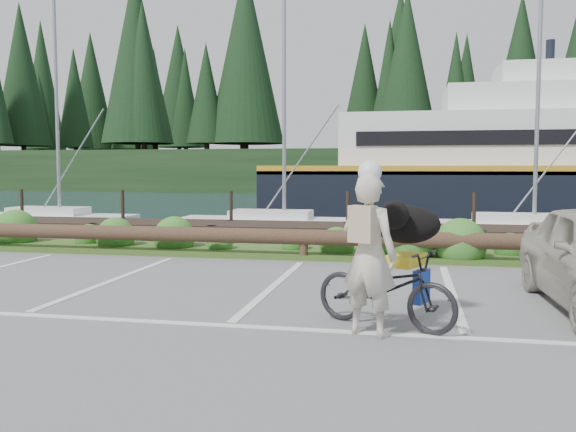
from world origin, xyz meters
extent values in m
plane|color=#5F5F61|center=(0.00, 0.00, 0.00)|extent=(72.00, 72.00, 0.00)
plane|color=#172739|center=(0.00, 48.00, -1.20)|extent=(160.00, 160.00, 0.00)
cube|color=#3D5B21|center=(0.00, 5.30, 0.05)|extent=(34.00, 1.60, 0.10)
imported|color=black|center=(1.74, -0.11, 0.44)|extent=(1.79, 1.23, 0.89)
imported|color=beige|center=(1.58, -0.47, 0.86)|extent=(0.74, 0.63, 1.72)
ellipsoid|color=black|center=(1.96, 0.39, 1.11)|extent=(0.67, 0.87, 0.45)
camera|label=1|loc=(1.99, -6.89, 1.78)|focal=38.00mm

